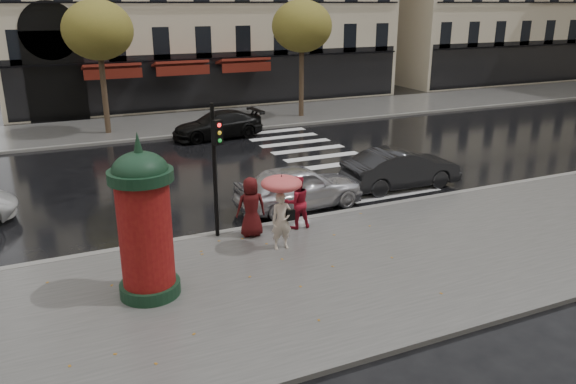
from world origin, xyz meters
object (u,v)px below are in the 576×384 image
woman_umbrella (282,200)px  traffic_light (216,158)px  car_darkgrey (401,168)px  car_black (218,125)px  morris_column (144,220)px  man_burgundy (251,207)px  car_silver (299,187)px  woman_red (297,202)px

woman_umbrella → traffic_light: 2.19m
car_darkgrey → car_black: size_ratio=0.96×
morris_column → man_burgundy: bearing=33.7°
morris_column → car_silver: (5.69, 4.02, -1.20)m
woman_umbrella → morris_column: 3.94m
car_black → car_darkgrey: bearing=15.1°
car_silver → car_darkgrey: size_ratio=0.98×
woman_umbrella → car_silver: 3.62m
car_silver → car_darkgrey: car_silver is taller
woman_umbrella → car_black: bearing=79.4°
traffic_light → woman_red: bearing=-8.1°
traffic_light → woman_umbrella: bearing=-48.8°
woman_red → traffic_light: 2.79m
car_darkgrey → woman_red: bearing=113.9°
woman_red → man_burgundy: (-1.44, 0.00, 0.07)m
woman_umbrella → car_darkgrey: (6.26, 3.38, -0.79)m
traffic_light → car_silver: 3.94m
woman_red → car_silver: 2.03m
car_silver → woman_red: bearing=150.5°
man_burgundy → car_darkgrey: 7.05m
morris_column → car_black: morris_column is taller
car_darkgrey → car_silver: bearing=96.4°
traffic_light → car_darkgrey: traffic_light is taller
car_darkgrey → traffic_light: bearing=105.0°
woman_red → car_black: woman_red is taller
car_silver → car_darkgrey: 4.35m
morris_column → car_darkgrey: (10.02, 4.43, -1.22)m
woman_red → car_darkgrey: bearing=-153.4°
man_burgundy → car_silver: 2.98m
woman_red → car_black: (1.56, 12.60, -0.26)m
woman_umbrella → car_darkgrey: size_ratio=0.48×
woman_umbrella → woman_red: (1.01, 1.17, -0.59)m
woman_umbrella → car_silver: woman_umbrella is taller
man_burgundy → morris_column: size_ratio=0.46×
traffic_light → car_darkgrey: (7.57, 1.88, -1.71)m
woman_umbrella → car_silver: (1.93, 2.97, -0.78)m
car_silver → woman_umbrella: bearing=144.5°
car_black → woman_red: bearing=-11.5°
man_burgundy → traffic_light: traffic_light is taller
morris_column → car_silver: bearing=35.2°
woman_umbrella → woman_red: size_ratio=1.32×
traffic_light → man_burgundy: bearing=-20.7°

